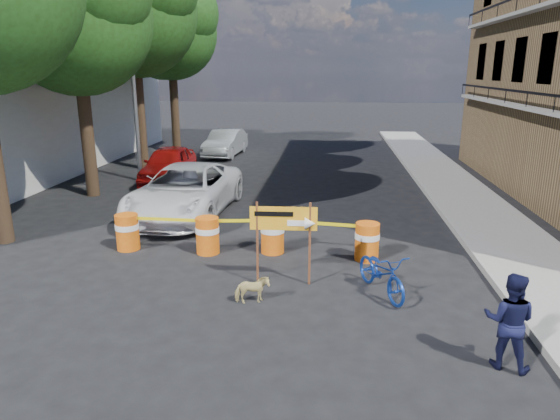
% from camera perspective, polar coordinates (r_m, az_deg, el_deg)
% --- Properties ---
extents(ground, '(120.00, 120.00, 0.00)m').
position_cam_1_polar(ground, '(10.59, -3.33, -8.45)').
color(ground, black).
rests_on(ground, ground).
extents(sidewalk_east, '(2.40, 40.00, 0.15)m').
position_cam_1_polar(sidewalk_east, '(16.75, 21.59, -0.10)').
color(sidewalk_east, gray).
rests_on(sidewalk_east, ground).
extents(tree_mid_a, '(5.25, 5.00, 8.68)m').
position_cam_1_polar(tree_mid_a, '(18.58, -22.21, 19.84)').
color(tree_mid_a, '#332316').
rests_on(tree_mid_a, ground).
extents(tree_mid_b, '(5.67, 5.40, 9.62)m').
position_cam_1_polar(tree_mid_b, '(23.20, -16.36, 21.08)').
color(tree_mid_b, '#332316').
rests_on(tree_mid_b, ground).
extents(tree_far, '(5.04, 4.80, 8.84)m').
position_cam_1_polar(tree_far, '(27.86, -12.30, 19.32)').
color(tree_far, '#332316').
rests_on(tree_far, ground).
extents(streetlamp, '(1.25, 0.18, 8.00)m').
position_cam_1_polar(streetlamp, '(20.46, -16.35, 15.28)').
color(streetlamp, gray).
rests_on(streetlamp, ground).
extents(barrel_far_left, '(0.58, 0.58, 0.90)m').
position_cam_1_polar(barrel_far_left, '(12.94, -17.04, -2.33)').
color(barrel_far_left, '#E7530D').
rests_on(barrel_far_left, ground).
extents(barrel_mid_left, '(0.58, 0.58, 0.90)m').
position_cam_1_polar(barrel_mid_left, '(12.25, -8.29, -2.80)').
color(barrel_mid_left, '#E7530D').
rests_on(barrel_mid_left, ground).
extents(barrel_mid_right, '(0.58, 0.58, 0.90)m').
position_cam_1_polar(barrel_mid_right, '(12.16, -0.86, -2.77)').
color(barrel_mid_right, '#E7530D').
rests_on(barrel_mid_right, ground).
extents(barrel_far_right, '(0.58, 0.58, 0.90)m').
position_cam_1_polar(barrel_far_right, '(11.87, 9.92, -3.49)').
color(barrel_far_right, '#E7530D').
rests_on(barrel_far_right, ground).
extents(detour_sign, '(1.38, 0.26, 1.77)m').
position_cam_1_polar(detour_sign, '(10.14, 1.36, -1.74)').
color(detour_sign, '#592D19').
rests_on(detour_sign, ground).
extents(pedestrian, '(0.90, 0.81, 1.51)m').
position_cam_1_polar(pedestrian, '(8.28, 24.73, -11.44)').
color(pedestrian, black).
rests_on(pedestrian, ground).
extents(bicycle, '(0.93, 1.08, 1.74)m').
position_cam_1_polar(bicycle, '(10.02, 11.67, -4.83)').
color(bicycle, '#123699').
rests_on(bicycle, ground).
extents(dog, '(0.71, 0.47, 0.55)m').
position_cam_1_polar(dog, '(9.67, -3.21, -9.11)').
color(dog, '#D5C27A').
rests_on(dog, ground).
extents(suv_white, '(2.80, 5.58, 1.51)m').
position_cam_1_polar(suv_white, '(15.53, -10.76, 2.17)').
color(suv_white, white).
rests_on(suv_white, ground).
extents(sedan_red, '(1.88, 4.21, 1.40)m').
position_cam_1_polar(sedan_red, '(20.38, -12.60, 5.13)').
color(sedan_red, '#9C0E0D').
rests_on(sedan_red, ground).
extents(sedan_silver, '(1.72, 4.15, 1.34)m').
position_cam_1_polar(sedan_silver, '(26.15, -6.26, 7.63)').
color(sedan_silver, silver).
rests_on(sedan_silver, ground).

